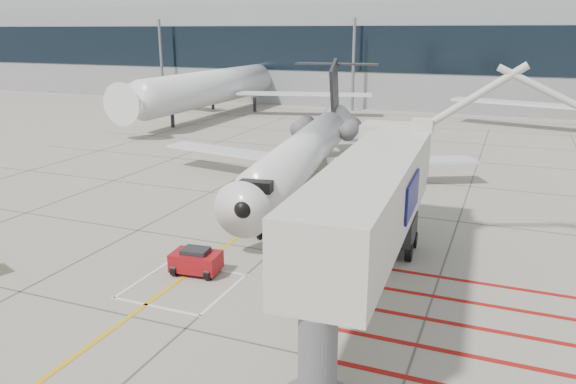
% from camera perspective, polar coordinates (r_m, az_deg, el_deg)
% --- Properties ---
extents(ground_plane, '(260.00, 260.00, 0.00)m').
position_cam_1_polar(ground_plane, '(24.41, -5.34, -9.31)').
color(ground_plane, gray).
rests_on(ground_plane, ground).
extents(regional_jet, '(27.81, 33.15, 7.91)m').
position_cam_1_polar(regional_jet, '(35.93, 0.82, 5.71)').
color(regional_jet, silver).
rests_on(regional_jet, ground_plane).
extents(jet_bridge, '(9.92, 19.57, 7.67)m').
position_cam_1_polar(jet_bridge, '(21.26, 8.16, -2.18)').
color(jet_bridge, silver).
rests_on(jet_bridge, ground_plane).
extents(pushback_tug, '(2.25, 1.54, 1.24)m').
position_cam_1_polar(pushback_tug, '(25.43, -9.33, -6.85)').
color(pushback_tug, maroon).
rests_on(pushback_tug, ground_plane).
extents(baggage_cart, '(2.08, 1.46, 1.23)m').
position_cam_1_polar(baggage_cart, '(29.81, -3.67, -3.18)').
color(baggage_cart, '#5C5C61').
rests_on(baggage_cart, ground_plane).
extents(ground_power_unit, '(2.36, 1.38, 1.87)m').
position_cam_1_polar(ground_power_unit, '(26.27, 7.27, -5.26)').
color(ground_power_unit, beige).
rests_on(ground_power_unit, ground_plane).
extents(cone_nose, '(0.40, 0.40, 0.56)m').
position_cam_1_polar(cone_nose, '(29.53, -1.80, -4.04)').
color(cone_nose, '#FF480D').
rests_on(cone_nose, ground_plane).
extents(cone_side, '(0.36, 0.36, 0.50)m').
position_cam_1_polar(cone_side, '(29.81, 0.69, -3.90)').
color(cone_side, orange).
rests_on(cone_side, ground_plane).
extents(terminal_building, '(180.00, 28.00, 14.00)m').
position_cam_1_polar(terminal_building, '(89.58, 22.32, 12.76)').
color(terminal_building, gray).
rests_on(terminal_building, ground_plane).
extents(terminal_glass_band, '(180.00, 0.10, 6.00)m').
position_cam_1_polar(terminal_glass_band, '(75.51, 22.32, 13.11)').
color(terminal_glass_band, black).
rests_on(terminal_glass_band, ground_plane).
extents(bg_aircraft_b, '(37.93, 42.14, 12.64)m').
position_cam_1_polar(bg_aircraft_b, '(74.47, -6.44, 12.85)').
color(bg_aircraft_b, silver).
rests_on(bg_aircraft_b, ground_plane).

